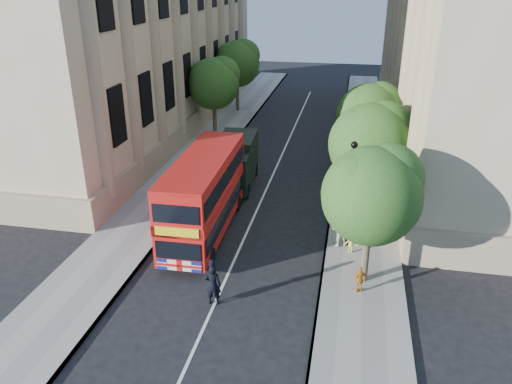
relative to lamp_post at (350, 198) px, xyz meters
The scene contains 17 objects.
ground 8.20m from the lamp_post, 129.81° to the right, with size 120.00×120.00×0.00m, color black.
pavement_right 4.75m from the lamp_post, 79.38° to the left, with size 3.50×80.00×0.12m, color gray.
pavement_left 11.73m from the lamp_post, 159.59° to the left, with size 3.50×80.00×0.12m, color gray.
building_right 21.06m from the lamp_post, 63.95° to the left, with size 12.00×38.00×18.00m, color tan.
building_left 26.82m from the lamp_post, 136.25° to the left, with size 12.00×38.00×18.00m, color tan.
tree_right_near 3.54m from the lamp_post, 74.15° to the right, with size 4.00×4.00×6.08m.
tree_right_mid 3.70m from the lamp_post, 74.48° to the left, with size 4.20×4.20×6.37m.
tree_right_far 9.25m from the lamp_post, 84.67° to the left, with size 4.00×4.00×6.15m.
tree_left_far 19.52m from the lamp_post, 124.35° to the left, with size 4.00×4.00×6.30m.
tree_left_back 26.51m from the lamp_post, 114.51° to the left, with size 4.20×4.20×6.65m.
lamp_post is the anchor object (origin of this frame).
double_decker_bus 7.03m from the lamp_post, behind, with size 2.48×8.64×3.96m.
box_van 9.41m from the lamp_post, 138.18° to the left, with size 2.40×5.34×2.99m.
police_constable 7.79m from the lamp_post, 131.48° to the right, with size 0.64×0.42×1.75m, color black.
woman_pedestrian 1.59m from the lamp_post, 150.29° to the right, with size 0.85×0.66×1.74m, color beige.
child_a 4.37m from the lamp_post, 80.94° to the right, with size 0.68×0.28×1.15m, color orange.
child_b 2.06m from the lamp_post, 76.12° to the right, with size 0.65×0.37×1.00m, color #F3EE53.
Camera 1 is at (4.81, -15.51, 12.07)m, focal length 35.00 mm.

